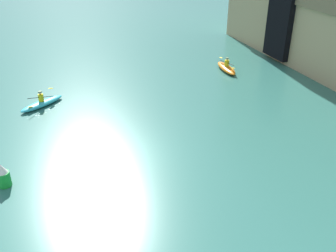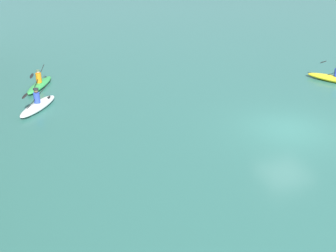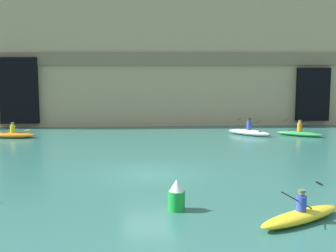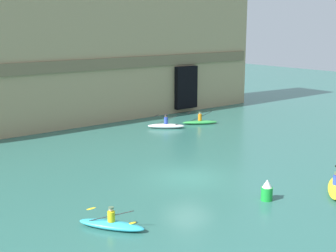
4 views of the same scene
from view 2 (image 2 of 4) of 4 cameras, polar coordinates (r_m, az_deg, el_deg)
name	(u,v)px [view 2 (image 2 of 4)]	position (r m, az deg, el deg)	size (l,w,h in m)	color
ground_plane	(289,130)	(22.97, 14.56, -0.46)	(120.00, 120.00, 0.00)	#2D665B
kayak_white	(38,105)	(25.30, -15.60, 2.44)	(2.84, 2.53, 1.18)	white
kayak_yellow	(336,79)	(30.10, 19.79, 5.45)	(3.37, 2.51, 1.23)	yellow
kayak_green	(39,84)	(28.47, -15.40, 4.94)	(2.96, 2.17, 1.15)	green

